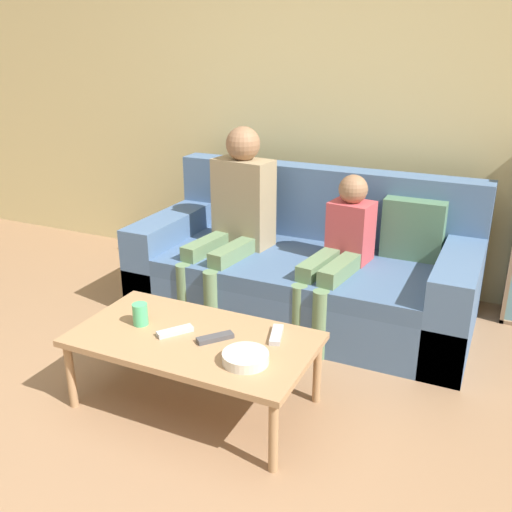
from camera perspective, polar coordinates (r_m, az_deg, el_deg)
ground_plane at (r=2.48m, az=-13.08°, el=-21.10°), size 22.00×22.00×0.00m
wall_back at (r=4.00m, az=7.24°, el=15.88°), size 12.00×0.06×2.60m
couch at (r=3.60m, az=5.08°, el=-1.43°), size 2.05×0.96×0.86m
coffee_table at (r=2.67m, az=-6.27°, el=-8.61°), size 1.11×0.61×0.36m
person_adult at (r=3.56m, az=-1.97°, el=4.75°), size 0.41×0.68×1.15m
person_child at (r=3.32m, az=8.39°, el=0.80°), size 0.31×0.67×0.91m
cup_near at (r=2.78m, az=-11.50°, el=-5.72°), size 0.07×0.07×0.11m
tv_remote_0 at (r=2.61m, az=-4.10°, el=-8.16°), size 0.15×0.16×0.02m
tv_remote_1 at (r=2.63m, az=2.06°, el=-7.87°), size 0.09×0.18×0.02m
tv_remote_2 at (r=2.69m, az=-8.10°, el=-7.47°), size 0.14×0.17×0.02m
snack_bowl at (r=2.44m, az=-1.06°, el=-10.13°), size 0.20×0.20×0.05m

